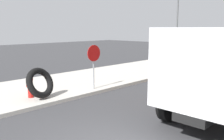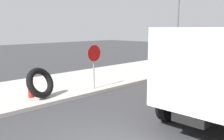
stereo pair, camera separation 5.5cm
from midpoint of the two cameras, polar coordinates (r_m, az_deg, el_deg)
The scene contains 5 objects.
sidewalk_curb at distance 11.66m, azimuth -24.55°, elevation -5.60°, with size 36.00×5.00×0.15m, color #BCB7AD.
fire_hydrant at distance 10.62m, azimuth -18.26°, elevation -3.57°, with size 0.25×0.57×0.90m.
loose_tire at distance 10.35m, azimuth -16.19°, elevation -2.87°, with size 1.29×1.29×0.26m, color black.
stop_sign at distance 11.40m, azimuth -4.07°, elevation 2.65°, with size 0.76×0.08×2.07m.
street_light_pole at distance 18.51m, azimuth 15.09°, elevation 9.39°, with size 0.12×0.12×5.65m, color #595B5E.
Camera 2 is at (-3.81, -4.14, 2.99)m, focal length 39.33 mm.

